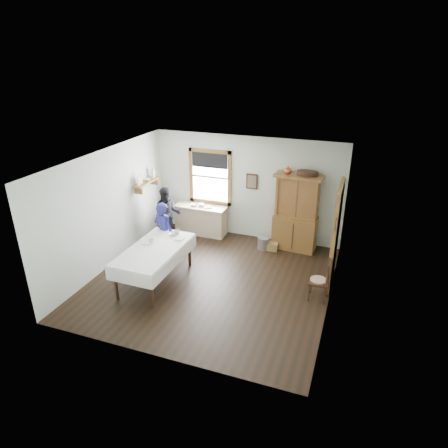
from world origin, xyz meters
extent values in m
cube|color=black|center=(0.00, 0.00, 0.01)|extent=(5.00, 5.00, 0.01)
cube|color=silver|center=(0.00, 0.00, 2.70)|extent=(5.00, 5.00, 0.01)
cube|color=silver|center=(0.00, 2.50, 1.35)|extent=(5.00, 0.01, 2.70)
cube|color=silver|center=(0.00, -2.50, 1.35)|extent=(5.00, 0.01, 2.70)
cube|color=silver|center=(-2.50, 0.00, 1.35)|extent=(0.01, 5.00, 2.70)
cube|color=silver|center=(2.50, 0.00, 1.35)|extent=(0.01, 5.00, 2.70)
cube|color=white|center=(-1.00, 2.48, 1.55)|extent=(1.00, 0.02, 1.30)
cube|color=olive|center=(-1.00, 2.46, 2.25)|extent=(1.18, 0.06, 0.09)
cube|color=olive|center=(-1.00, 2.46, 0.85)|extent=(1.18, 0.06, 0.09)
cube|color=olive|center=(-1.54, 2.46, 1.55)|extent=(0.09, 0.06, 1.48)
cube|color=olive|center=(-0.46, 2.46, 1.55)|extent=(0.09, 0.06, 1.48)
cube|color=black|center=(-1.00, 2.44, 2.00)|extent=(0.98, 0.03, 0.39)
cube|color=#3F362D|center=(2.47, 0.85, 1.05)|extent=(0.03, 0.90, 2.10)
cube|color=olive|center=(2.44, 0.34, 1.05)|extent=(0.08, 0.12, 2.10)
cube|color=olive|center=(2.44, 1.36, 1.05)|extent=(0.08, 0.12, 2.10)
cube|color=olive|center=(2.44, 0.85, 2.16)|extent=(0.08, 1.14, 0.12)
cube|color=olive|center=(-2.37, 1.50, 1.55)|extent=(0.24, 1.00, 0.04)
cube|color=olive|center=(-2.37, 1.10, 1.45)|extent=(0.22, 0.03, 0.18)
cube|color=olive|center=(-2.37, 1.90, 1.45)|extent=(0.22, 0.03, 0.18)
cube|color=#C9B28B|center=(-2.37, 1.20, 1.68)|extent=(0.03, 0.22, 0.24)
cylinder|color=silver|center=(-2.37, 1.85, 1.68)|extent=(0.12, 0.12, 0.22)
cube|color=#361E13|center=(0.15, 2.46, 1.55)|extent=(0.30, 0.04, 0.40)
torus|color=black|center=(2.45, 0.30, 1.72)|extent=(0.01, 0.27, 0.27)
cube|color=#C9B28B|center=(-1.17, 2.20, 0.40)|extent=(1.40, 0.54, 0.80)
cube|color=olive|center=(1.38, 2.16, 0.97)|extent=(1.17, 0.61, 1.94)
cube|color=white|center=(-1.13, -0.44, 0.40)|extent=(1.09, 2.03, 0.81)
cube|color=#361E13|center=(2.27, 0.10, 0.44)|extent=(0.41, 0.41, 0.88)
cube|color=#95969C|center=(0.68, 1.86, 0.16)|extent=(0.32, 0.32, 0.32)
cube|color=olive|center=(0.86, 1.88, 0.10)|extent=(0.35, 0.27, 0.20)
imported|color=navy|center=(-1.40, 0.50, 0.68)|extent=(0.56, 0.44, 1.36)
imported|color=black|center=(-1.83, 1.52, 0.67)|extent=(0.81, 0.74, 1.34)
imported|color=silver|center=(-0.98, 0.38, 0.86)|extent=(0.15, 0.15, 0.10)
imported|color=silver|center=(-1.31, -0.24, 0.85)|extent=(0.13, 0.13, 0.09)
imported|color=silver|center=(-1.03, 0.31, 0.83)|extent=(0.24, 0.24, 0.05)
imported|color=brown|center=(-1.06, 2.13, 0.81)|extent=(0.27, 0.29, 0.02)
imported|color=silver|center=(-1.33, 2.14, 0.83)|extent=(0.23, 0.23, 0.06)
imported|color=silver|center=(-2.37, 1.55, 1.60)|extent=(0.22, 0.22, 0.05)
camera|label=1|loc=(2.82, -6.98, 4.66)|focal=32.00mm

